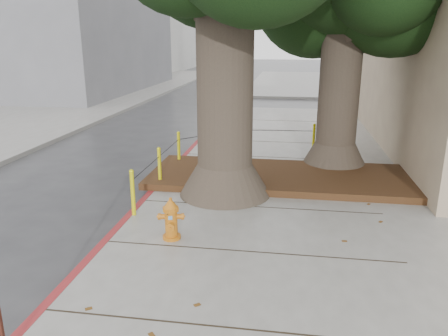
% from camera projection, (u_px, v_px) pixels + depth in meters
% --- Properties ---
extents(ground, '(140.00, 140.00, 0.00)m').
position_uv_depth(ground, '(218.00, 257.00, 7.30)').
color(ground, '#28282B').
rests_on(ground, ground).
extents(sidewalk_far, '(16.00, 20.00, 0.15)m').
position_uv_depth(sidewalk_far, '(354.00, 83.00, 34.81)').
color(sidewalk_far, slate).
rests_on(sidewalk_far, ground).
extents(curb_red, '(0.14, 26.00, 0.16)m').
position_uv_depth(curb_red, '(150.00, 196.00, 9.94)').
color(curb_red, maroon).
rests_on(curb_red, ground).
extents(planter_bed, '(6.40, 2.60, 0.16)m').
position_uv_depth(planter_bed, '(280.00, 177.00, 10.80)').
color(planter_bed, black).
rests_on(planter_bed, sidewalk_main).
extents(building_far_white, '(12.00, 18.00, 15.00)m').
position_uv_depth(building_far_white, '(137.00, 2.00, 50.24)').
color(building_far_white, silver).
rests_on(building_far_white, ground).
extents(bollard_ring, '(3.79, 5.39, 0.95)m').
position_uv_depth(bollard_ring, '(213.00, 152.00, 11.38)').
color(bollard_ring, '#D6CD0B').
rests_on(bollard_ring, sidewalk_main).
extents(fire_hydrant, '(0.40, 0.38, 0.76)m').
position_uv_depth(fire_hydrant, '(171.00, 219.00, 7.54)').
color(fire_hydrant, orange).
rests_on(fire_hydrant, sidewalk_main).
extents(car_silver, '(3.87, 1.58, 1.31)m').
position_uv_depth(car_silver, '(401.00, 93.00, 23.56)').
color(car_silver, '#959599').
rests_on(car_silver, ground).
extents(car_red, '(4.09, 1.66, 1.32)m').
position_uv_depth(car_red, '(443.00, 97.00, 22.16)').
color(car_red, maroon).
rests_on(car_red, ground).
extents(car_dark, '(2.08, 4.35, 1.22)m').
position_uv_depth(car_dark, '(56.00, 90.00, 25.40)').
color(car_dark, black).
rests_on(car_dark, ground).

